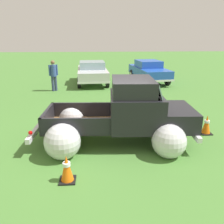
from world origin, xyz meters
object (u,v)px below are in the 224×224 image
Objects in this scene: show_car_0 at (92,72)px; show_car_1 at (149,70)px; spectator_0 at (53,74)px; lane_cone_0 at (207,125)px; lane_cone_1 at (67,169)px; vintage_pickup_truck at (126,118)px.

show_car_0 and show_car_1 have the same top height.
spectator_0 is 8.93m from lane_cone_0.
show_car_0 is 0.96× the size of show_car_1.
lane_cone_0 is at bearing 29.19° from lane_cone_1.
vintage_pickup_truck is at bearing 51.54° from lane_cone_1.
show_car_0 is 3.88m from show_car_1.
lane_cone_1 is (-4.22, -2.36, 0.00)m from lane_cone_0.
show_car_0 is 6.84× the size of lane_cone_1.
show_car_0 is at bearing -75.48° from spectator_0.
spectator_0 is at bearing 117.99° from vintage_pickup_truck.
show_car_1 reaches higher than lane_cone_1.
lane_cone_1 is (-0.39, -11.03, -0.47)m from show_car_0.
spectator_0 reaches higher than lane_cone_1.
show_car_1 is at bearing 89.84° from lane_cone_0.
vintage_pickup_truck reaches higher than lane_cone_1.
show_car_1 is 9.05m from lane_cone_0.
lane_cone_0 is at bearing -167.15° from spectator_0.
show_car_1 is 2.59× the size of spectator_0.
lane_cone_0 is at bearing 11.53° from vintage_pickup_truck.
vintage_pickup_truck is 7.47× the size of lane_cone_0.
show_car_1 is (3.86, 0.37, -0.00)m from show_car_0.
lane_cone_1 is at bearing -150.81° from lane_cone_0.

